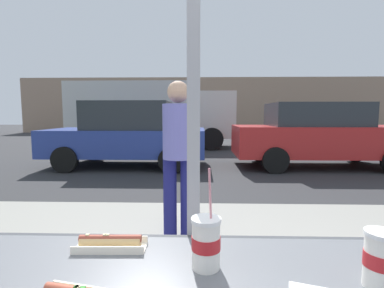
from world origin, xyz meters
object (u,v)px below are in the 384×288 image
(hotdog_tray_far, at_px, (111,242))
(parked_car_blue, at_px, (128,134))
(box_truck, at_px, (151,112))
(soda_cup_left, at_px, (206,242))
(soda_cup_right, at_px, (381,258))
(parked_car_red, at_px, (319,135))
(pedestrian, at_px, (178,150))

(hotdog_tray_far, bearing_deg, parked_car_blue, 103.90)
(box_truck, bearing_deg, soda_cup_left, -79.33)
(soda_cup_right, distance_m, parked_car_red, 7.45)
(parked_car_red, height_order, pedestrian, pedestrian)
(hotdog_tray_far, distance_m, pedestrian, 1.94)
(parked_car_blue, bearing_deg, parked_car_red, 0.00)
(hotdog_tray_far, xyz_separation_m, parked_car_red, (3.51, 6.74, -0.09))
(soda_cup_right, xyz_separation_m, box_truck, (-2.62, 11.50, 0.50))
(parked_car_blue, xyz_separation_m, pedestrian, (1.76, -4.80, 0.17))
(box_truck, bearing_deg, pedestrian, -78.49)
(soda_cup_left, xyz_separation_m, parked_car_blue, (-2.00, 6.85, -0.14))
(hotdog_tray_far, bearing_deg, pedestrian, 87.36)
(soda_cup_left, distance_m, hotdog_tray_far, 0.36)
(box_truck, height_order, pedestrian, box_truck)
(parked_car_red, bearing_deg, soda_cup_right, -111.25)
(hotdog_tray_far, distance_m, parked_car_red, 7.60)
(soda_cup_left, relative_size, box_truck, 0.05)
(pedestrian, bearing_deg, soda_cup_left, -83.20)
(pedestrian, bearing_deg, hotdog_tray_far, -92.64)
(parked_car_blue, bearing_deg, box_truck, 91.89)
(soda_cup_right, height_order, parked_car_red, parked_car_red)
(box_truck, bearing_deg, hotdog_tray_far, -80.86)
(parked_car_red, relative_size, box_truck, 0.66)
(soda_cup_left, bearing_deg, box_truck, 100.67)
(soda_cup_left, bearing_deg, parked_car_blue, 106.28)
(hotdog_tray_far, bearing_deg, soda_cup_left, -18.90)
(soda_cup_right, height_order, hotdog_tray_far, soda_cup_right)
(hotdog_tray_far, bearing_deg, parked_car_red, 62.52)
(soda_cup_left, distance_m, parked_car_red, 7.55)
(parked_car_red, bearing_deg, soda_cup_left, -114.83)
(parked_car_red, bearing_deg, box_truck, 139.38)
(parked_car_blue, xyz_separation_m, box_truck, (-0.15, 4.57, 0.64))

